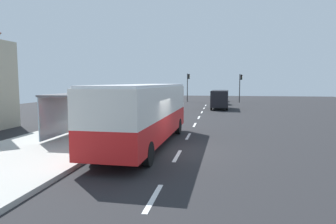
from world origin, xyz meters
The scene contains 21 objects.
ground_plane centered at (0.00, 14.00, -0.02)m, with size 56.00×92.00×0.04m, color #262628.
sidewalk_platform centered at (-6.40, 2.00, 0.09)m, with size 6.20×30.00×0.18m, color #ADAAA3.
lane_stripe_seg_0 centered at (0.25, -6.00, 0.01)m, with size 0.16×2.20×0.01m, color silver.
lane_stripe_seg_1 centered at (0.25, -1.00, 0.01)m, with size 0.16×2.20×0.01m, color silver.
lane_stripe_seg_2 centered at (0.25, 4.00, 0.01)m, with size 0.16×2.20×0.01m, color silver.
lane_stripe_seg_3 centered at (0.25, 9.00, 0.01)m, with size 0.16×2.20×0.01m, color silver.
lane_stripe_seg_4 centered at (0.25, 14.00, 0.01)m, with size 0.16×2.20×0.01m, color silver.
lane_stripe_seg_5 centered at (0.25, 19.00, 0.01)m, with size 0.16×2.20×0.01m, color silver.
lane_stripe_seg_6 centered at (0.25, 24.00, 0.01)m, with size 0.16×2.20×0.01m, color silver.
lane_stripe_seg_7 centered at (0.25, 29.00, 0.01)m, with size 0.16×2.20×0.01m, color silver.
bus centered at (-1.71, 0.90, 1.84)m, with size 2.77×11.07×3.21m.
white_van centered at (2.20, 23.43, 1.34)m, with size 2.19×5.27×2.30m.
sedan_near centered at (2.30, 38.54, 0.79)m, with size 1.93×4.44×1.52m.
sedan_far centered at (2.30, 31.63, 0.79)m, with size 2.01×4.48×1.52m.
recycling_bin_blue centered at (-4.20, 1.95, 0.66)m, with size 0.52×0.52×0.95m, color blue.
recycling_bin_yellow centered at (-4.20, 2.65, 0.66)m, with size 0.52×0.52×0.95m, color yellow.
recycling_bin_green centered at (-4.20, 3.35, 0.66)m, with size 0.52×0.52×0.95m, color green.
recycling_bin_red centered at (-4.20, 4.05, 0.66)m, with size 0.52×0.52×0.95m, color red.
traffic_light_near_side centered at (5.50, 35.81, 3.09)m, with size 0.49×0.28×4.62m.
traffic_light_far_side centered at (-3.10, 36.61, 3.19)m, with size 0.49×0.28×4.78m.
bus_shelter centered at (-6.41, 1.51, 2.10)m, with size 1.80×4.00×2.50m.
Camera 1 is at (2.05, -14.16, 3.33)m, focal length 32.02 mm.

